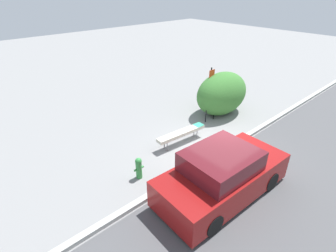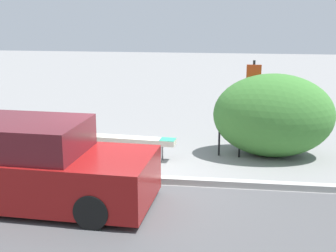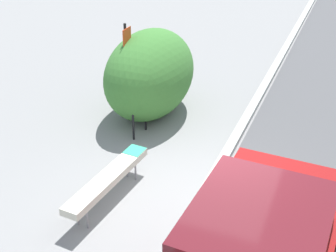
% 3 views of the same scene
% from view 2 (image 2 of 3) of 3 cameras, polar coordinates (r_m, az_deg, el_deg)
% --- Properties ---
extents(ground_plane, '(60.00, 60.00, 0.00)m').
position_cam_2_polar(ground_plane, '(9.88, -3.77, -6.78)').
color(ground_plane, gray).
extents(curb, '(60.00, 0.20, 0.13)m').
position_cam_2_polar(curb, '(9.86, -3.77, -6.43)').
color(curb, '#A8A8A3').
rests_on(curb, ground_plane).
extents(bench, '(2.22, 0.53, 0.54)m').
position_cam_2_polar(bench, '(11.25, -4.57, -1.73)').
color(bench, gray).
rests_on(bench, ground_plane).
extents(bike_rack, '(0.55, 0.12, 0.83)m').
position_cam_2_polar(bike_rack, '(11.47, 7.51, -1.27)').
color(bike_rack, black).
rests_on(bike_rack, ground_plane).
extents(sign_post, '(0.36, 0.08, 2.30)m').
position_cam_2_polar(sign_post, '(11.80, 10.29, 3.45)').
color(sign_post, black).
rests_on(sign_post, ground_plane).
extents(fire_hydrant, '(0.36, 0.22, 0.77)m').
position_cam_2_polar(fire_hydrant, '(11.54, -17.49, -2.21)').
color(fire_hydrant, '#338C3F').
rests_on(fire_hydrant, ground_plane).
extents(shrub_hedge, '(2.91, 1.87, 2.03)m').
position_cam_2_polar(shrub_hedge, '(11.58, 12.73, 1.26)').
color(shrub_hedge, '#3D7A33').
rests_on(shrub_hedge, ground_plane).
extents(parked_car_near, '(4.28, 2.02, 1.56)m').
position_cam_2_polar(parked_car_near, '(8.94, -15.65, -4.84)').
color(parked_car_near, black).
rests_on(parked_car_near, ground_plane).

